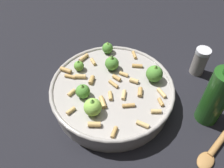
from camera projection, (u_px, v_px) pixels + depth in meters
The scene contains 5 objects.
ground_plane at pixel (112, 100), 0.67m from camera, with size 2.40×2.40×0.00m, color black.
cooking_pan at pixel (112, 91), 0.64m from camera, with size 0.34×0.34×0.11m.
pepper_shaker at pixel (200, 61), 0.71m from camera, with size 0.04×0.04×0.09m.
olive_oil_bottle at pixel (217, 96), 0.56m from camera, with size 0.06×0.06×0.22m.
wooden_spoon at pixel (221, 139), 0.57m from camera, with size 0.05×0.23×0.02m.
Camera 1 is at (0.25, -0.32, 0.53)m, focal length 36.83 mm.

